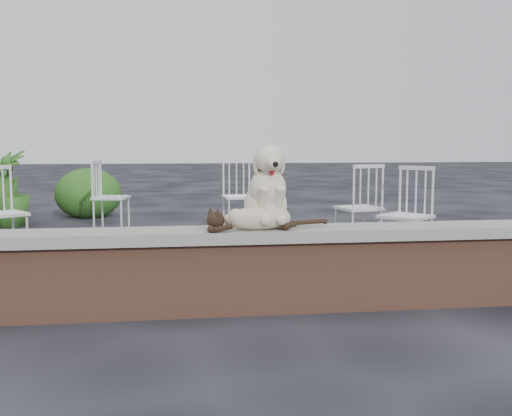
{
  "coord_description": "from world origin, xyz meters",
  "views": [
    {
      "loc": [
        -0.28,
        -4.04,
        1.17
      ],
      "look_at": [
        0.3,
        0.2,
        0.7
      ],
      "focal_mm": 41.81,
      "sensor_mm": 36.0,
      "label": 1
    }
  ],
  "objects": [
    {
      "name": "ground",
      "position": [
        0.0,
        0.0,
        0.0
      ],
      "size": [
        60.0,
        60.0,
        0.0
      ],
      "primitive_type": "plane",
      "color": "black",
      "rests_on": "ground"
    },
    {
      "name": "brick_wall",
      "position": [
        0.0,
        0.0,
        0.25
      ],
      "size": [
        6.0,
        0.3,
        0.5
      ],
      "primitive_type": "cube",
      "color": "brown",
      "rests_on": "ground"
    },
    {
      "name": "capstone",
      "position": [
        0.0,
        0.0,
        0.54
      ],
      "size": [
        6.2,
        0.4,
        0.08
      ],
      "primitive_type": "cube",
      "color": "slate",
      "rests_on": "brick_wall"
    },
    {
      "name": "dog",
      "position": [
        0.35,
        0.08,
        0.87
      ],
      "size": [
        0.43,
        0.54,
        0.59
      ],
      "primitive_type": null,
      "rotation": [
        0.0,
        0.0,
        0.09
      ],
      "color": "beige",
      "rests_on": "capstone"
    },
    {
      "name": "cat",
      "position": [
        0.27,
        -0.07,
        0.67
      ],
      "size": [
        1.04,
        0.34,
        0.17
      ],
      "primitive_type": null,
      "rotation": [
        0.0,
        0.0,
        0.09
      ],
      "color": "tan",
      "rests_on": "capstone"
    },
    {
      "name": "chair_d",
      "position": [
        1.97,
        1.49,
        0.47
      ],
      "size": [
        0.79,
        0.79,
        0.94
      ],
      "primitive_type": null,
      "rotation": [
        0.0,
        0.0,
        -0.9
      ],
      "color": "silver",
      "rests_on": "ground"
    },
    {
      "name": "chair_a",
      "position": [
        -2.02,
        2.23,
        0.47
      ],
      "size": [
        0.78,
        0.78,
        0.94
      ],
      "primitive_type": null,
      "rotation": [
        0.0,
        0.0,
        0.62
      ],
      "color": "silver",
      "rests_on": "ground"
    },
    {
      "name": "chair_e",
      "position": [
        -1.1,
        3.94,
        0.47
      ],
      "size": [
        0.66,
        0.66,
        0.94
      ],
      "primitive_type": null,
      "rotation": [
        0.0,
        0.0,
        1.38
      ],
      "color": "silver",
      "rests_on": "ground"
    },
    {
      "name": "chair_b",
      "position": [
        0.58,
        3.82,
        0.47
      ],
      "size": [
        0.62,
        0.62,
        0.94
      ],
      "primitive_type": null,
      "rotation": [
        0.0,
        0.0,
        0.11
      ],
      "color": "silver",
      "rests_on": "ground"
    },
    {
      "name": "chair_c",
      "position": [
        1.73,
        2.27,
        0.47
      ],
      "size": [
        0.68,
        0.68,
        0.94
      ],
      "primitive_type": null,
      "rotation": [
        0.0,
        0.0,
        3.39
      ],
      "color": "silver",
      "rests_on": "ground"
    },
    {
      "name": "potted_plant_b",
      "position": [
        -2.58,
        4.68,
        0.53
      ],
      "size": [
        0.84,
        0.84,
        1.06
      ],
      "primitive_type": "imported",
      "rotation": [
        0.0,
        0.0,
        -0.83
      ],
      "color": "#224A15",
      "rests_on": "ground"
    },
    {
      "name": "shrubbery",
      "position": [
        -2.75,
        5.27,
        0.39
      ],
      "size": [
        2.74,
        1.95,
        0.92
      ],
      "color": "#224A15",
      "rests_on": "ground"
    }
  ]
}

